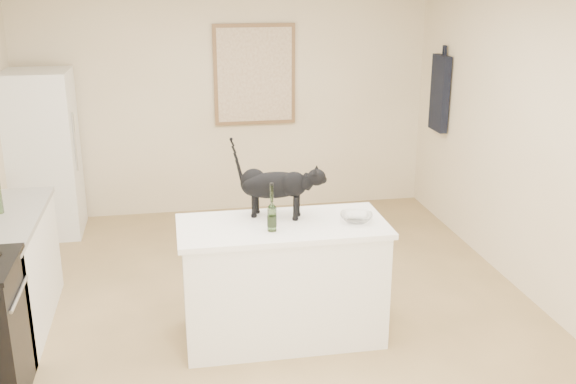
{
  "coord_description": "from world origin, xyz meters",
  "views": [
    {
      "loc": [
        -0.66,
        -4.61,
        2.59
      ],
      "look_at": [
        0.15,
        -0.15,
        1.12
      ],
      "focal_mm": 41.71,
      "sensor_mm": 36.0,
      "label": 1
    }
  ],
  "objects_px": {
    "wine_bottle": "(272,210)",
    "glass_bowl": "(356,218)",
    "black_cat": "(274,188)",
    "fridge": "(42,154)"
  },
  "relations": [
    {
      "from": "black_cat",
      "to": "wine_bottle",
      "type": "relative_size",
      "value": 2.04
    },
    {
      "from": "fridge",
      "to": "wine_bottle",
      "type": "xyz_separation_m",
      "value": [
        1.96,
        -2.67,
        0.2
      ]
    },
    {
      "from": "wine_bottle",
      "to": "glass_bowl",
      "type": "bearing_deg",
      "value": 6.58
    },
    {
      "from": "black_cat",
      "to": "glass_bowl",
      "type": "xyz_separation_m",
      "value": [
        0.56,
        -0.21,
        -0.19
      ]
    },
    {
      "from": "wine_bottle",
      "to": "glass_bowl",
      "type": "height_order",
      "value": "wine_bottle"
    },
    {
      "from": "fridge",
      "to": "wine_bottle",
      "type": "distance_m",
      "value": 3.32
    },
    {
      "from": "fridge",
      "to": "black_cat",
      "type": "distance_m",
      "value": 3.14
    },
    {
      "from": "wine_bottle",
      "to": "glass_bowl",
      "type": "distance_m",
      "value": 0.64
    },
    {
      "from": "black_cat",
      "to": "wine_bottle",
      "type": "xyz_separation_m",
      "value": [
        -0.06,
        -0.28,
        -0.06
      ]
    },
    {
      "from": "fridge",
      "to": "glass_bowl",
      "type": "distance_m",
      "value": 3.67
    }
  ]
}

